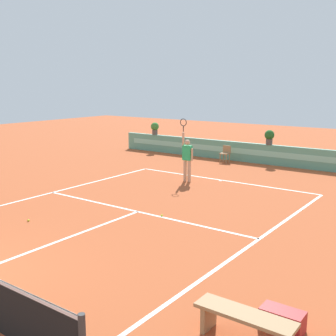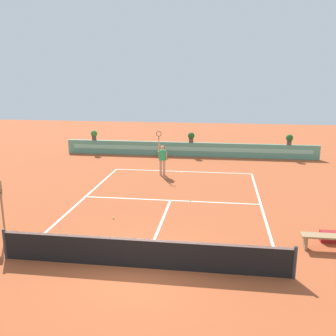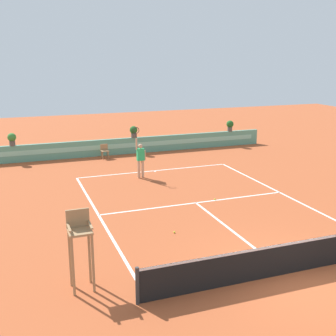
{
  "view_description": "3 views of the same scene",
  "coord_description": "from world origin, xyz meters",
  "px_view_note": "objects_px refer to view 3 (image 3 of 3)",
  "views": [
    {
      "loc": [
        8.31,
        -3.45,
        3.97
      ],
      "look_at": [
        -0.42,
        8.62,
        1.0
      ],
      "focal_mm": 45.34,
      "sensor_mm": 36.0,
      "label": 1
    },
    {
      "loc": [
        2.19,
        -10.16,
        5.67
      ],
      "look_at": [
        -0.42,
        8.62,
        1.0
      ],
      "focal_mm": 40.43,
      "sensor_mm": 36.0,
      "label": 2
    },
    {
      "loc": [
        -6.96,
        -9.09,
        5.97
      ],
      "look_at": [
        -0.42,
        8.62,
        1.0
      ],
      "focal_mm": 45.77,
      "sensor_mm": 36.0,
      "label": 3
    }
  ],
  "objects_px": {
    "tennis_ball_mid_court": "(215,199)",
    "potted_plant_centre": "(134,131)",
    "ball_kid_chair": "(105,150)",
    "potted_plant_far_right": "(230,125)",
    "umpire_chair": "(80,241)",
    "tennis_player": "(140,158)",
    "tennis_ball_near_baseline": "(174,232)",
    "potted_plant_far_left": "(12,139)"
  },
  "relations": [
    {
      "from": "potted_plant_centre",
      "to": "tennis_player",
      "type": "bearing_deg",
      "value": -102.41
    },
    {
      "from": "umpire_chair",
      "to": "potted_plant_far_right",
      "type": "bearing_deg",
      "value": 50.48
    },
    {
      "from": "umpire_chair",
      "to": "tennis_ball_mid_court",
      "type": "relative_size",
      "value": 31.47
    },
    {
      "from": "umpire_chair",
      "to": "potted_plant_far_left",
      "type": "height_order",
      "value": "umpire_chair"
    },
    {
      "from": "tennis_player",
      "to": "tennis_ball_near_baseline",
      "type": "bearing_deg",
      "value": -97.34
    },
    {
      "from": "tennis_ball_mid_court",
      "to": "umpire_chair",
      "type": "bearing_deg",
      "value": -141.27
    },
    {
      "from": "tennis_ball_mid_court",
      "to": "potted_plant_centre",
      "type": "distance_m",
      "value": 10.06
    },
    {
      "from": "tennis_player",
      "to": "potted_plant_centre",
      "type": "relative_size",
      "value": 3.57
    },
    {
      "from": "tennis_player",
      "to": "potted_plant_far_right",
      "type": "bearing_deg",
      "value": 34.78
    },
    {
      "from": "tennis_ball_mid_court",
      "to": "potted_plant_far_right",
      "type": "bearing_deg",
      "value": 58.86
    },
    {
      "from": "ball_kid_chair",
      "to": "potted_plant_far_left",
      "type": "height_order",
      "value": "potted_plant_far_left"
    },
    {
      "from": "potted_plant_far_left",
      "to": "umpire_chair",
      "type": "bearing_deg",
      "value": -84.55
    },
    {
      "from": "ball_kid_chair",
      "to": "potted_plant_far_left",
      "type": "relative_size",
      "value": 1.17
    },
    {
      "from": "tennis_ball_mid_court",
      "to": "tennis_player",
      "type": "bearing_deg",
      "value": 114.25
    },
    {
      "from": "umpire_chair",
      "to": "tennis_ball_mid_court",
      "type": "bearing_deg",
      "value": 38.73
    },
    {
      "from": "tennis_player",
      "to": "umpire_chair",
      "type": "bearing_deg",
      "value": -115.14
    },
    {
      "from": "tennis_player",
      "to": "potted_plant_far_left",
      "type": "relative_size",
      "value": 3.57
    },
    {
      "from": "tennis_ball_near_baseline",
      "to": "potted_plant_centre",
      "type": "relative_size",
      "value": 0.09
    },
    {
      "from": "ball_kid_chair",
      "to": "tennis_player",
      "type": "distance_m",
      "value": 4.91
    },
    {
      "from": "potted_plant_far_left",
      "to": "tennis_player",
      "type": "bearing_deg",
      "value": -43.02
    },
    {
      "from": "ball_kid_chair",
      "to": "potted_plant_far_right",
      "type": "relative_size",
      "value": 1.17
    },
    {
      "from": "tennis_player",
      "to": "potted_plant_centre",
      "type": "xyz_separation_m",
      "value": [
        1.22,
        5.54,
        0.36
      ]
    },
    {
      "from": "umpire_chair",
      "to": "ball_kid_chair",
      "type": "relative_size",
      "value": 2.52
    },
    {
      "from": "umpire_chair",
      "to": "ball_kid_chair",
      "type": "xyz_separation_m",
      "value": [
        3.7,
        14.39,
        -0.86
      ]
    },
    {
      "from": "potted_plant_centre",
      "to": "ball_kid_chair",
      "type": "bearing_deg",
      "value": -160.09
    },
    {
      "from": "potted_plant_centre",
      "to": "potted_plant_far_left",
      "type": "bearing_deg",
      "value": 180.0
    },
    {
      "from": "tennis_player",
      "to": "tennis_ball_mid_court",
      "type": "height_order",
      "value": "tennis_player"
    },
    {
      "from": "tennis_ball_near_baseline",
      "to": "potted_plant_far_left",
      "type": "xyz_separation_m",
      "value": [
        -5.03,
        12.61,
        1.38
      ]
    },
    {
      "from": "potted_plant_centre",
      "to": "potted_plant_far_left",
      "type": "height_order",
      "value": "same"
    },
    {
      "from": "tennis_ball_mid_court",
      "to": "potted_plant_centre",
      "type": "relative_size",
      "value": 0.09
    },
    {
      "from": "tennis_player",
      "to": "tennis_ball_mid_court",
      "type": "bearing_deg",
      "value": -65.75
    },
    {
      "from": "tennis_player",
      "to": "potted_plant_centre",
      "type": "distance_m",
      "value": 5.69
    },
    {
      "from": "potted_plant_far_right",
      "to": "tennis_player",
      "type": "bearing_deg",
      "value": -145.22
    },
    {
      "from": "ball_kid_chair",
      "to": "potted_plant_centre",
      "type": "relative_size",
      "value": 1.17
    },
    {
      "from": "tennis_player",
      "to": "tennis_ball_mid_court",
      "type": "relative_size",
      "value": 38.01
    },
    {
      "from": "potted_plant_centre",
      "to": "potted_plant_far_left",
      "type": "relative_size",
      "value": 1.0
    },
    {
      "from": "ball_kid_chair",
      "to": "tennis_ball_near_baseline",
      "type": "relative_size",
      "value": 12.5
    },
    {
      "from": "potted_plant_centre",
      "to": "potted_plant_far_left",
      "type": "distance_m",
      "value": 7.16
    },
    {
      "from": "ball_kid_chair",
      "to": "potted_plant_far_left",
      "type": "xyz_separation_m",
      "value": [
        -5.14,
        0.73,
        0.93
      ]
    },
    {
      "from": "ball_kid_chair",
      "to": "tennis_ball_near_baseline",
      "type": "distance_m",
      "value": 11.89
    },
    {
      "from": "ball_kid_chair",
      "to": "tennis_player",
      "type": "bearing_deg",
      "value": -80.54
    },
    {
      "from": "tennis_ball_mid_court",
      "to": "tennis_ball_near_baseline",
      "type": "bearing_deg",
      "value": -137.18
    }
  ]
}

